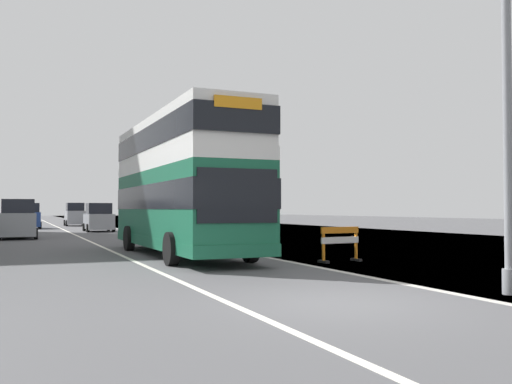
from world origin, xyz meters
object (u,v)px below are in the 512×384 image
(car_receding_far, at_px, (29,217))
(lamppost_foreground, at_px, (507,81))
(car_far_side, at_px, (75,215))
(double_decker_bus, at_px, (181,183))
(car_oncoming_near, at_px, (18,220))
(car_receding_mid, at_px, (99,218))
(roadworks_barrier, at_px, (340,241))

(car_receding_far, bearing_deg, lamppost_foreground, -79.67)
(car_receding_far, distance_m, car_far_side, 7.89)
(double_decker_bus, relative_size, car_oncoming_near, 2.57)
(car_receding_mid, height_order, car_far_side, car_far_side)
(double_decker_bus, xyz_separation_m, car_receding_mid, (0.16, 23.44, -1.63))
(car_oncoming_near, relative_size, car_far_side, 1.15)
(lamppost_foreground, height_order, roadworks_barrier, lamppost_foreground)
(lamppost_foreground, bearing_deg, car_receding_mid, 95.40)
(car_oncoming_near, distance_m, car_receding_mid, 10.15)
(car_receding_far, bearing_deg, roadworks_barrier, -76.95)
(car_oncoming_near, bearing_deg, car_receding_far, 87.10)
(roadworks_barrier, bearing_deg, lamppost_foreground, -94.15)
(double_decker_bus, xyz_separation_m, car_receding_far, (-4.53, 32.35, -1.59))
(double_decker_bus, relative_size, roadworks_barrier, 7.60)
(lamppost_foreground, relative_size, roadworks_barrier, 6.02)
(lamppost_foreground, bearing_deg, car_far_side, 94.08)
(car_far_side, bearing_deg, roadworks_barrier, -84.57)
(car_receding_far, bearing_deg, car_far_side, 56.09)
(car_oncoming_near, xyz_separation_m, car_far_side, (5.28, 23.93, 0.02))
(car_receding_mid, relative_size, car_far_side, 1.03)
(roadworks_barrier, height_order, car_receding_mid, car_receding_mid)
(car_receding_mid, xyz_separation_m, car_receding_far, (-4.69, 8.91, 0.04))
(lamppost_foreground, xyz_separation_m, roadworks_barrier, (0.52, 7.14, -3.55))
(double_decker_bus, height_order, roadworks_barrier, double_decker_bus)
(double_decker_bus, relative_size, car_far_side, 2.96)
(car_receding_far, bearing_deg, double_decker_bus, -82.03)
(roadworks_barrier, height_order, car_far_side, car_far_side)
(car_oncoming_near, relative_size, car_receding_far, 1.04)
(lamppost_foreground, relative_size, car_oncoming_near, 2.04)
(double_decker_bus, bearing_deg, lamppost_foreground, -73.27)
(car_oncoming_near, distance_m, car_receding_far, 17.41)
(lamppost_foreground, height_order, car_oncoming_near, lamppost_foreground)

